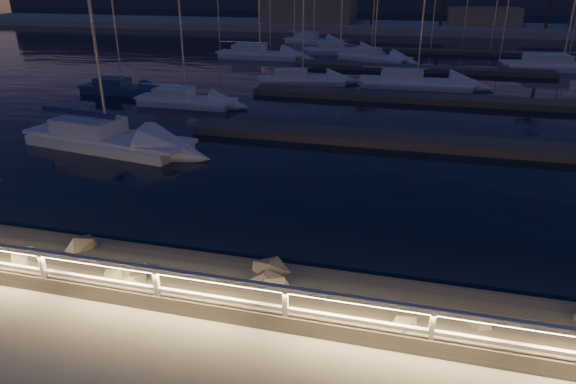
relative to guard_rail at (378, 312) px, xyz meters
name	(u,v)px	position (x,y,z in m)	size (l,w,h in m)	color
ground	(379,344)	(0.07, 0.00, -0.77)	(400.00, 400.00, 0.00)	#A19A91
harbor_water	(417,91)	(0.07, 31.22, -1.74)	(400.00, 440.00, 0.60)	black
guard_rail	(378,312)	(0.00, 0.00, 0.00)	(44.11, 0.12, 1.06)	white
riprap	(201,286)	(-4.47, 1.30, -0.95)	(36.61, 2.82, 1.35)	slate
floating_docks	(418,80)	(0.07, 32.50, -1.17)	(22.00, 36.00, 0.40)	#5B544B
far_shore	(425,25)	(-0.06, 74.05, -0.48)	(160.00, 14.00, 5.20)	#A19A91
sailboat_a	(184,99)	(-14.20, 20.85, -0.96)	(6.51, 2.05, 11.09)	silver
sailboat_b	(104,137)	(-14.20, 12.04, -0.90)	(8.97, 3.90, 14.81)	silver
sailboat_e	(121,88)	(-20.10, 23.12, -0.97)	(6.28, 2.13, 10.62)	navy
sailboat_f	(300,79)	(-8.69, 29.69, -0.97)	(7.12, 3.64, 11.69)	silver
sailboat_g	(414,81)	(-0.26, 30.58, -0.93)	(8.48, 2.67, 14.30)	silver
sailboat_i	(338,50)	(-8.61, 46.81, -0.91)	(7.91, 3.56, 13.10)	silver
sailboat_j	(258,53)	(-15.95, 41.69, -0.90)	(8.81, 2.82, 14.89)	silver
sailboat_l	(559,65)	(11.81, 41.58, -0.90)	(10.43, 4.05, 17.21)	silver
sailboat_m	(312,40)	(-13.26, 55.04, -0.93)	(7.50, 3.53, 12.40)	silver
sailboat_n	(372,56)	(-4.63, 43.03, -0.95)	(7.66, 4.90, 12.73)	silver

